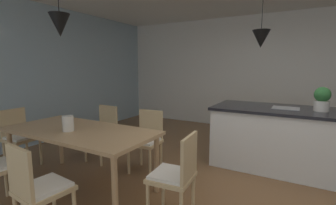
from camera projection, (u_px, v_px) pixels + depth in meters
ground_plane at (254, 197)px, 2.81m from camera, size 10.00×8.40×0.04m
wall_back_kitchen at (283, 74)px, 5.42m from camera, size 10.00×0.12×2.70m
window_wall_left_glazing at (37, 75)px, 4.59m from camera, size 0.06×8.40×2.70m
dining_table at (80, 135)px, 2.91m from camera, size 1.91×0.89×0.74m
chair_window_end at (19, 136)px, 3.58m from camera, size 0.42×0.42×0.87m
chair_far_left at (103, 131)px, 3.85m from camera, size 0.41×0.41×0.87m
chair_near_right at (38, 188)px, 2.03m from camera, size 0.44×0.44×0.87m
chair_far_right at (147, 139)px, 3.43m from camera, size 0.43×0.43×0.87m
chair_kitchen_end at (176, 174)px, 2.30m from camera, size 0.43×0.43×0.87m
kitchen_island at (283, 138)px, 3.52m from camera, size 2.00×0.98×0.91m
pendant_over_table at (60, 25)px, 2.65m from camera, size 0.23×0.23×0.87m
pendant_over_island_main at (261, 39)px, 3.50m from camera, size 0.26×0.26×0.93m
potted_plant_on_island at (322, 99)px, 3.22m from camera, size 0.20×0.20×0.33m
vase_on_dining_table at (68, 123)px, 2.81m from camera, size 0.13×0.13×0.18m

